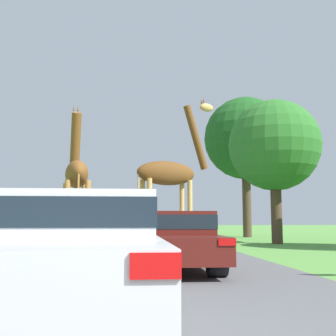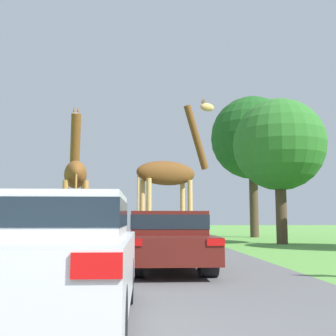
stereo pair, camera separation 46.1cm
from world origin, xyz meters
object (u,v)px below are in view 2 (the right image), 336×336
at_px(giraffe_near_road, 170,176).
at_px(car_rear_follower, 168,238).
at_px(giraffe_companion, 75,177).
at_px(tree_centre_back, 279,145).
at_px(car_verge_right, 98,227).
at_px(car_lead_maroon, 47,255).
at_px(car_queue_right, 175,227).
at_px(tree_right_cluster, 252,138).
at_px(car_far_ahead, 70,231).
at_px(car_queue_left, 170,227).

distance_m(giraffe_near_road, car_rear_follower, 4.82).
xyz_separation_m(giraffe_companion, tree_centre_back, (8.50, 6.63, 2.24)).
distance_m(car_verge_right, car_rear_follower, 19.15).
bearing_deg(car_lead_maroon, tree_centre_back, 62.91).
distance_m(giraffe_companion, car_queue_right, 10.37).
bearing_deg(giraffe_companion, car_rear_follower, -59.59).
distance_m(car_queue_right, tree_centre_back, 6.80).
height_order(giraffe_companion, tree_right_cluster, tree_right_cluster).
xyz_separation_m(giraffe_near_road, car_queue_right, (0.80, 8.09, -1.89)).
relative_size(giraffe_near_road, car_far_ahead, 1.23).
height_order(car_queue_left, tree_right_cluster, tree_right_cluster).
bearing_deg(car_rear_follower, car_queue_right, 84.77).
distance_m(car_lead_maroon, tree_right_cluster, 24.05).
distance_m(giraffe_near_road, car_verge_right, 15.04).
xyz_separation_m(giraffe_near_road, car_queue_left, (0.94, 14.22, -1.95)).
bearing_deg(car_verge_right, car_queue_right, -53.23).
bearing_deg(tree_centre_back, car_verge_right, 135.79).
bearing_deg(car_rear_follower, car_queue_left, 86.06).
bearing_deg(car_queue_left, car_queue_right, -91.29).
bearing_deg(car_lead_maroon, car_queue_right, 81.08).
height_order(car_queue_right, car_queue_left, car_queue_right).
relative_size(tree_centre_back, tree_right_cluster, 0.75).
relative_size(car_lead_maroon, tree_centre_back, 0.58).
bearing_deg(car_far_ahead, tree_centre_back, 13.88).
distance_m(car_lead_maroon, tree_centre_back, 16.90).
distance_m(car_queue_left, car_rear_follower, 18.69).
height_order(giraffe_companion, car_queue_right, giraffe_companion).
bearing_deg(tree_centre_back, giraffe_near_road, -136.81).
distance_m(car_lead_maroon, car_queue_left, 23.84).
xyz_separation_m(car_verge_right, car_rear_follower, (3.57, -18.81, 0.07)).
bearing_deg(giraffe_companion, tree_right_cluster, 45.87).
distance_m(car_lead_maroon, car_verge_right, 23.92).
height_order(car_far_ahead, tree_centre_back, tree_centre_back).
bearing_deg(giraffe_companion, tree_centre_back, 27.16).
bearing_deg(giraffe_near_road, car_queue_left, 153.68).
distance_m(giraffe_near_road, tree_right_cluster, 14.43).
xyz_separation_m(car_queue_left, car_verge_right, (-4.85, 0.17, 0.00)).
xyz_separation_m(car_queue_right, car_queue_left, (0.14, 6.13, -0.07)).
bearing_deg(car_queue_left, giraffe_near_road, -93.76).
xyz_separation_m(car_lead_maroon, car_rear_follower, (1.61, 5.02, -0.04)).
height_order(car_lead_maroon, car_queue_right, car_lead_maroon).
xyz_separation_m(car_lead_maroon, car_queue_left, (2.89, 23.66, -0.11)).
distance_m(car_far_ahead, car_rear_follower, 8.09).
bearing_deg(tree_right_cluster, car_rear_follower, -111.14).
bearing_deg(car_verge_right, giraffe_companion, -86.57).
xyz_separation_m(car_queue_right, car_rear_follower, (-1.14, -12.51, 0.00)).
distance_m(car_queue_left, tree_centre_back, 10.89).
distance_m(car_lead_maroon, car_rear_follower, 5.27).
distance_m(car_verge_right, tree_right_cluster, 11.78).
bearing_deg(tree_right_cluster, car_queue_right, -140.86).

